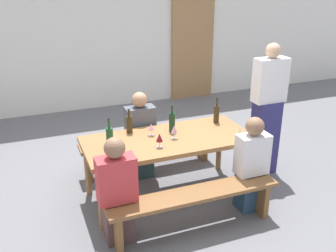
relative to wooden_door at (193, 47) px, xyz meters
name	(u,v)px	position (x,y,z in m)	size (l,w,h in m)	color
ground_plane	(168,195)	(-1.88, -3.44, -1.05)	(24.00, 24.00, 0.00)	slate
back_wall	(98,23)	(-1.88, 0.14, 0.55)	(14.00, 0.20, 3.20)	silver
wooden_door	(193,47)	(0.00, 0.00, 0.00)	(0.90, 0.06, 2.10)	#9E7247
tasting_table	(168,144)	(-1.88, -3.44, -0.38)	(1.93, 0.87, 0.75)	olive
bench_near	(194,201)	(-1.88, -4.17, -0.70)	(1.83, 0.30, 0.45)	brown
bench_far	(148,145)	(-1.88, -2.70, -0.70)	(1.83, 0.30, 0.45)	brown
wine_bottle_0	(110,137)	(-2.56, -3.44, -0.18)	(0.08, 0.08, 0.34)	#194723
wine_bottle_1	(172,122)	(-1.77, -3.27, -0.18)	(0.07, 0.07, 0.32)	#143319
wine_bottle_2	(129,124)	(-2.25, -3.12, -0.19)	(0.07, 0.07, 0.29)	#332814
wine_bottle_3	(216,114)	(-1.14, -3.20, -0.18)	(0.07, 0.07, 0.32)	#332814
wine_glass_0	(174,129)	(-1.82, -3.47, -0.19)	(0.07, 0.07, 0.16)	silver
wine_glass_1	(239,131)	(-1.17, -3.80, -0.18)	(0.07, 0.07, 0.17)	silver
wine_glass_2	(159,138)	(-2.06, -3.63, -0.19)	(0.08, 0.08, 0.16)	silver
wine_glass_3	(151,127)	(-2.04, -3.29, -0.20)	(0.08, 0.08, 0.14)	silver
seated_guest_near_0	(117,193)	(-2.64, -4.02, -0.52)	(0.38, 0.24, 1.12)	brown
seated_guest_near_1	(251,166)	(-1.13, -4.02, -0.52)	(0.35, 0.24, 1.11)	navy
seated_guest_far_0	(141,137)	(-2.03, -2.85, -0.51)	(0.37, 0.24, 1.15)	#273F45
standing_host	(267,113)	(-0.49, -3.34, -0.22)	(0.41, 0.24, 1.73)	navy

